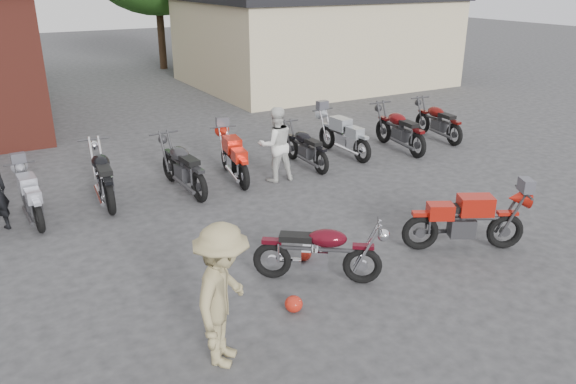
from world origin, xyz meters
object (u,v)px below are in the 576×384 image
helmet (294,304)px  row_bike_5 (305,145)px  row_bike_6 (343,133)px  row_bike_4 (234,155)px  row_bike_3 (182,164)px  person_light (276,144)px  person_tan (223,296)px  row_bike_8 (438,119)px  row_bike_1 (30,195)px  row_bike_2 (103,173)px  vintage_motorcycle (320,248)px  row_bike_7 (399,127)px  sportbike (467,218)px

helmet → row_bike_5: 6.51m
row_bike_6 → row_bike_4: bearing=91.5°
helmet → row_bike_3: size_ratio=0.12×
row_bike_5 → person_light: bearing=114.9°
row_bike_4 → person_tan: bearing=163.1°
row_bike_6 → row_bike_8: size_ratio=1.02×
row_bike_5 → row_bike_1: bearing=90.8°
person_light → person_tan: bearing=62.2°
row_bike_2 → row_bike_4: bearing=-87.8°
vintage_motorcycle → row_bike_8: (7.36, 5.13, 0.02)m
row_bike_3 → row_bike_7: row_bike_7 is taller
sportbike → row_bike_8: size_ratio=1.01×
sportbike → row_bike_5: 5.25m
row_bike_2 → row_bike_3: (1.65, -0.26, -0.00)m
person_light → row_bike_6: 2.60m
vintage_motorcycle → helmet: 1.05m
row_bike_1 → row_bike_6: row_bike_6 is taller
row_bike_8 → person_light: bearing=103.7°
person_tan → row_bike_8: person_tan is taller
vintage_motorcycle → row_bike_4: size_ratio=0.96×
sportbike → row_bike_1: bearing=169.3°
person_light → row_bike_8: person_light is taller
sportbike → row_bike_1: size_ratio=1.13×
row_bike_2 → row_bike_4: size_ratio=1.07×
person_light → row_bike_4: size_ratio=0.86×
helmet → row_bike_6: bearing=49.7°
helmet → row_bike_6: size_ratio=0.13×
sportbike → row_bike_8: sportbike is taller
vintage_motorcycle → row_bike_6: (4.08, 5.19, 0.03)m
person_light → row_bike_1: size_ratio=0.95×
person_tan → sportbike: bearing=-40.2°
helmet → row_bike_4: row_bike_4 is taller
row_bike_8 → row_bike_7: bearing=105.6°
sportbike → helmet: bearing=-148.7°
person_tan → row_bike_7: 9.75m
row_bike_1 → row_bike_3: 3.10m
row_bike_1 → row_bike_5: bearing=-91.6°
row_bike_4 → row_bike_8: bearing=-79.4°
vintage_motorcycle → row_bike_2: bearing=149.4°
helmet → sportbike: bearing=3.4°
row_bike_6 → row_bike_7: size_ratio=0.95×
helmet → row_bike_2: (-1.34, 5.60, 0.50)m
row_bike_3 → person_light: bearing=-105.2°
row_bike_2 → row_bike_5: row_bike_2 is taller
sportbike → row_bike_2: (-4.89, 5.39, 0.03)m
helmet → row_bike_6: 7.54m
sportbike → row_bike_2: bearing=160.1°
row_bike_6 → row_bike_8: row_bike_6 is taller
sportbike → row_bike_2: 7.28m
row_bike_6 → row_bike_5: bearing=98.7°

